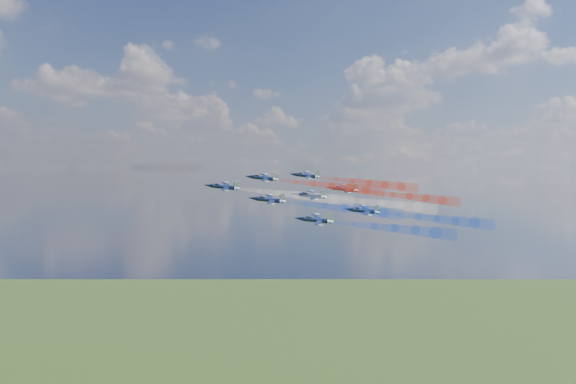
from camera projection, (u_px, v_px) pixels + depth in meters
jet_lead at (223, 187)px, 173.08m from camera, size 13.25×12.80×6.03m
trail_lead at (297, 195)px, 175.60m from camera, size 29.33×20.38×7.88m
jet_inner_left at (268, 200)px, 165.43m from camera, size 13.25×12.80×6.03m
trail_inner_left at (345, 208)px, 167.95m from camera, size 29.33×20.38×7.88m
jet_inner_right at (263, 178)px, 184.27m from camera, size 13.25×12.80×6.03m
trail_inner_right at (331, 186)px, 186.79m from camera, size 29.33×20.38×7.88m
jet_outer_left at (315, 220)px, 156.41m from camera, size 13.25×12.80×6.03m
trail_outer_left at (395, 229)px, 158.92m from camera, size 29.33×20.38×7.88m
jet_center_third at (311, 196)px, 175.55m from camera, size 13.25×12.80×6.03m
trail_center_third at (382, 203)px, 178.07m from camera, size 29.33×20.38×7.88m
jet_outer_right at (306, 176)px, 198.62m from camera, size 13.25×12.80×6.03m
trail_outer_right at (369, 183)px, 201.14m from camera, size 29.33×20.38×7.88m
jet_rear_left at (363, 211)px, 167.84m from camera, size 13.25×12.80×6.03m
trail_rear_left at (437, 219)px, 170.35m from camera, size 29.33×20.38×7.88m
jet_rear_right at (344, 189)px, 189.83m from camera, size 13.25×12.80×6.03m
trail_rear_right at (409, 197)px, 192.35m from camera, size 29.33×20.38×7.88m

